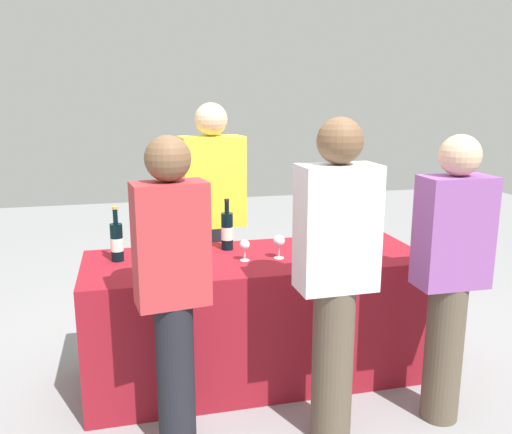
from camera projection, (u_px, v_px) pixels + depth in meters
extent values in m
plane|color=gray|center=(256.00, 373.00, 3.48)|extent=(12.00, 12.00, 0.00)
cube|color=maroon|center=(256.00, 316.00, 3.39)|extent=(2.09, 0.76, 0.79)
cylinder|color=black|center=(117.00, 242.00, 3.20)|extent=(0.07, 0.07, 0.23)
cylinder|color=black|center=(115.00, 217.00, 3.16)|extent=(0.03, 0.03, 0.09)
cylinder|color=gold|center=(115.00, 208.00, 3.15)|extent=(0.03, 0.03, 0.02)
cylinder|color=silver|center=(117.00, 244.00, 3.20)|extent=(0.07, 0.07, 0.08)
cylinder|color=black|center=(154.00, 237.00, 3.32)|extent=(0.07, 0.07, 0.23)
cylinder|color=black|center=(153.00, 213.00, 3.29)|extent=(0.03, 0.03, 0.07)
cylinder|color=black|center=(152.00, 206.00, 3.28)|extent=(0.03, 0.03, 0.02)
cylinder|color=silver|center=(154.00, 239.00, 3.32)|extent=(0.07, 0.07, 0.08)
cylinder|color=black|center=(227.00, 231.00, 3.43)|extent=(0.08, 0.08, 0.24)
cylinder|color=black|center=(227.00, 207.00, 3.40)|extent=(0.03, 0.03, 0.08)
cylinder|color=black|center=(227.00, 200.00, 3.39)|extent=(0.03, 0.03, 0.02)
cylinder|color=silver|center=(227.00, 233.00, 3.44)|extent=(0.08, 0.08, 0.08)
cylinder|color=black|center=(318.00, 231.00, 3.47)|extent=(0.08, 0.08, 0.23)
cylinder|color=black|center=(319.00, 208.00, 3.44)|extent=(0.03, 0.03, 0.08)
cylinder|color=black|center=(319.00, 201.00, 3.43)|extent=(0.03, 0.03, 0.02)
cylinder|color=silver|center=(318.00, 233.00, 3.47)|extent=(0.08, 0.08, 0.08)
cylinder|color=silver|center=(189.00, 267.00, 3.10)|extent=(0.06, 0.06, 0.00)
cylinder|color=silver|center=(189.00, 260.00, 3.09)|extent=(0.01, 0.01, 0.08)
sphere|color=silver|center=(188.00, 249.00, 3.07)|extent=(0.07, 0.07, 0.07)
cylinder|color=silver|center=(245.00, 260.00, 3.22)|extent=(0.06, 0.06, 0.00)
cylinder|color=silver|center=(245.00, 255.00, 3.21)|extent=(0.01, 0.01, 0.07)
sphere|color=silver|center=(245.00, 245.00, 3.20)|extent=(0.06, 0.06, 0.06)
sphere|color=#590C19|center=(245.00, 247.00, 3.20)|extent=(0.03, 0.03, 0.03)
cylinder|color=silver|center=(279.00, 258.00, 3.27)|extent=(0.06, 0.06, 0.00)
cylinder|color=silver|center=(279.00, 252.00, 3.26)|extent=(0.01, 0.01, 0.07)
sphere|color=silver|center=(279.00, 241.00, 3.25)|extent=(0.07, 0.07, 0.07)
sphere|color=#590C19|center=(279.00, 243.00, 3.25)|extent=(0.04, 0.04, 0.04)
cylinder|color=silver|center=(306.00, 256.00, 3.31)|extent=(0.06, 0.06, 0.00)
cylinder|color=silver|center=(306.00, 251.00, 3.30)|extent=(0.01, 0.01, 0.07)
sphere|color=silver|center=(306.00, 241.00, 3.29)|extent=(0.06, 0.06, 0.06)
cylinder|color=silver|center=(360.00, 238.00, 3.41)|extent=(0.21, 0.21, 0.17)
cylinder|color=black|center=(214.00, 281.00, 3.96)|extent=(0.24, 0.24, 0.85)
cube|color=yellow|center=(212.00, 182.00, 3.79)|extent=(0.46, 0.28, 0.64)
sphere|color=#D8AD8C|center=(211.00, 119.00, 3.70)|extent=(0.23, 0.23, 0.23)
cylinder|color=black|center=(176.00, 378.00, 2.67)|extent=(0.19, 0.19, 0.79)
cube|color=#B23338|center=(171.00, 244.00, 2.51)|extent=(0.37, 0.24, 0.59)
sphere|color=brown|center=(168.00, 159.00, 2.42)|extent=(0.21, 0.21, 0.21)
cylinder|color=brown|center=(332.00, 364.00, 2.76)|extent=(0.21, 0.21, 0.83)
cube|color=silver|center=(337.00, 228.00, 2.60)|extent=(0.39, 0.22, 0.62)
sphere|color=brown|center=(340.00, 141.00, 2.51)|extent=(0.22, 0.22, 0.22)
cylinder|color=brown|center=(443.00, 353.00, 2.93)|extent=(0.20, 0.20, 0.78)
cube|color=#8C4C99|center=(454.00, 232.00, 2.78)|extent=(0.37, 0.21, 0.59)
sphere|color=#D8AD8C|center=(460.00, 155.00, 2.69)|extent=(0.21, 0.21, 0.21)
cube|color=white|center=(326.00, 263.00, 4.48)|extent=(0.60, 0.14, 0.78)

